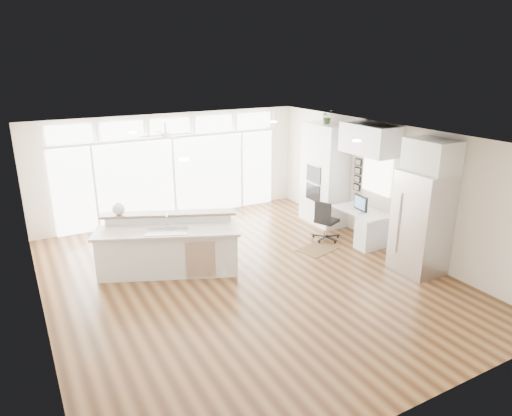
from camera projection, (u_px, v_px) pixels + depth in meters
floor at (245, 278)px, 8.73m from camera, size 7.00×8.00×0.02m
ceiling at (244, 137)px, 7.88m from camera, size 7.00×8.00×0.02m
wall_back at (172, 167)px, 11.63m from camera, size 7.00×0.04×2.70m
wall_front at (414, 313)px, 4.98m from camera, size 7.00×0.04×2.70m
wall_left at (34, 248)px, 6.69m from camera, size 0.04×8.00×2.70m
wall_right at (387, 186)px, 9.91m from camera, size 0.04×8.00×2.70m
glass_wall at (174, 179)px, 11.67m from camera, size 5.80×0.06×2.08m
transom_row at (171, 127)px, 11.25m from camera, size 5.90×0.06×0.40m
desk_window at (377, 174)px, 10.08m from camera, size 0.04×0.85×0.85m
ceiling_fan at (165, 130)px, 10.04m from camera, size 1.16×1.16×0.32m
recessed_lights at (239, 136)px, 8.05m from camera, size 3.40×3.00×0.02m
oven_cabinet at (324, 174)px, 11.29m from camera, size 0.64×1.20×2.50m
desk_nook at (362, 226)px, 10.30m from camera, size 0.72×1.30×0.76m
upper_cabinets at (370, 139)px, 9.69m from camera, size 0.64×1.30×0.64m
refrigerator at (421, 223)px, 8.72m from camera, size 0.76×0.90×2.00m
fridge_cabinet at (432, 156)px, 8.34m from camera, size 0.64×0.90×0.60m
framed_photos at (358, 175)px, 10.64m from camera, size 0.06×0.22×0.80m
kitchen_island at (168, 247)px, 8.76m from camera, size 2.93×2.04×1.09m
rug at (317, 249)px, 10.01m from camera, size 0.95×0.79×0.01m
office_chair at (327, 220)px, 10.41m from camera, size 0.62×0.60×0.94m
fishbowl at (119, 209)px, 8.85m from camera, size 0.31×0.31×0.25m
monitor at (361, 203)px, 10.08m from camera, size 0.12×0.46×0.38m
keyboard at (354, 212)px, 10.06m from camera, size 0.14×0.34×0.02m
potted_plant at (327, 118)px, 10.85m from camera, size 0.30×0.33×0.26m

